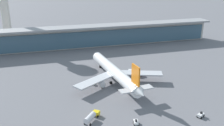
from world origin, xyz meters
name	(u,v)px	position (x,y,z in m)	size (l,w,h in m)	color
ground_plane	(126,95)	(0.00, 0.00, 0.00)	(1200.00, 1200.00, 0.00)	slate
airliner_on_stand	(115,72)	(-0.48, 14.43, 4.90)	(44.64, 58.40, 15.55)	white
service_truck_near_nose_white	(136,122)	(-3.95, -22.64, 0.87)	(2.28, 3.16, 2.05)	silver
service_truck_under_wing_white	(201,115)	(20.72, -24.73, 0.87)	(3.32, 2.82, 2.05)	silver
service_truck_mid_apron_yellow	(91,117)	(-18.50, -16.11, 1.71)	(7.23, 8.05, 2.95)	yellow
service_truck_by_tail_red	(134,72)	(11.29, 19.22, 1.69)	(7.62, 4.93, 3.10)	#B21E1E
service_truck_on_taxiway_grey	(93,83)	(-11.67, 14.51, 0.87)	(2.89, 3.33, 2.05)	gray
terminal_building	(90,36)	(0.00, 78.57, 7.87)	(183.60, 12.80, 15.20)	beige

